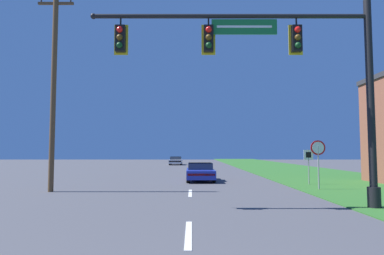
% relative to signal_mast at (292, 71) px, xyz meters
% --- Properties ---
extents(grass_verge_right, '(10.00, 110.00, 0.04)m').
position_rel_signal_mast_xyz_m(grass_verge_right, '(6.91, 20.36, -4.82)').
color(grass_verge_right, '#2D6626').
rests_on(grass_verge_right, ground).
extents(road_center_line, '(0.16, 34.80, 0.01)m').
position_rel_signal_mast_xyz_m(road_center_line, '(-3.59, 12.36, -4.84)').
color(road_center_line, silver).
rests_on(road_center_line, ground).
extents(signal_mast, '(10.19, 0.47, 7.67)m').
position_rel_signal_mast_xyz_m(signal_mast, '(0.00, 0.00, 0.00)').
color(signal_mast, black).
rests_on(signal_mast, grass_verge_right).
extents(car_ahead, '(1.85, 4.35, 1.19)m').
position_rel_signal_mast_xyz_m(car_ahead, '(-2.96, 11.08, -4.24)').
color(car_ahead, black).
rests_on(car_ahead, ground).
extents(far_car, '(1.82, 4.43, 1.19)m').
position_rel_signal_mast_xyz_m(far_car, '(-5.90, 38.48, -4.24)').
color(far_car, black).
rests_on(far_car, ground).
extents(stop_sign, '(0.76, 0.07, 2.50)m').
position_rel_signal_mast_xyz_m(stop_sign, '(3.00, 5.69, -2.98)').
color(stop_sign, gray).
rests_on(stop_sign, grass_verge_right).
extents(route_sign_post, '(0.55, 0.06, 2.03)m').
position_rel_signal_mast_xyz_m(route_sign_post, '(3.40, 8.37, -3.31)').
color(route_sign_post, gray).
rests_on(route_sign_post, grass_verge_right).
extents(utility_pole_near, '(1.80, 0.26, 10.40)m').
position_rel_signal_mast_xyz_m(utility_pole_near, '(-10.45, 4.93, 0.52)').
color(utility_pole_near, brown).
rests_on(utility_pole_near, ground).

